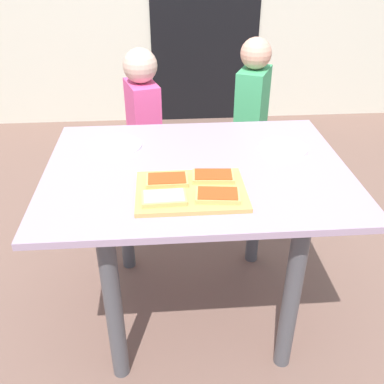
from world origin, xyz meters
name	(u,v)px	position (x,y,z in m)	size (l,w,h in m)	color
ground_plane	(196,306)	(0.00, 0.00, 0.00)	(16.00, 16.00, 0.00)	brown
house_door	(206,0)	(0.27, 2.30, 1.00)	(0.90, 0.02, 2.00)	black
dining_table	(197,196)	(0.00, 0.00, 0.60)	(1.12, 0.85, 0.72)	#A78CA5
cutting_board	(191,191)	(-0.04, -0.18, 0.73)	(0.37, 0.27, 0.02)	tan
pizza_slice_near_right	(218,195)	(0.05, -0.24, 0.75)	(0.15, 0.10, 0.02)	tan
pizza_slice_far_right	(213,176)	(0.05, -0.12, 0.75)	(0.15, 0.10, 0.02)	tan
pizza_slice_far_left	(167,180)	(-0.11, -0.13, 0.75)	(0.14, 0.09, 0.02)	tan
pizza_slice_near_left	(164,198)	(-0.13, -0.25, 0.75)	(0.15, 0.09, 0.02)	tan
plate_white_right	(283,148)	(0.36, 0.13, 0.73)	(0.19, 0.19, 0.01)	white
plate_white_left	(118,146)	(-0.31, 0.20, 0.73)	(0.19, 0.19, 0.01)	white
child_left	(144,128)	(-0.22, 0.78, 0.56)	(0.20, 0.27, 0.98)	#33485B
child_right	(251,119)	(0.37, 0.81, 0.58)	(0.23, 0.28, 1.02)	#3D1F54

